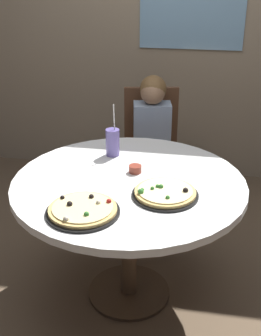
{
  "coord_description": "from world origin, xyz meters",
  "views": [
    {
      "loc": [
        0.38,
        -2.04,
        1.82
      ],
      "look_at": [
        0.0,
        0.05,
        0.8
      ],
      "focal_mm": 47.68,
      "sensor_mm": 36.0,
      "label": 1
    }
  ],
  "objects_px": {
    "pizza_veggie": "(83,210)",
    "dining_table": "(129,197)",
    "chair_wooden": "(151,146)",
    "sauce_bowl": "(135,169)",
    "pizza_cheese": "(165,193)",
    "soda_cup": "(113,142)",
    "diner_child": "(152,161)"
  },
  "relations": [
    {
      "from": "pizza_veggie",
      "to": "soda_cup",
      "type": "xyz_separation_m",
      "value": [
        -0.0,
        0.67,
        0.06
      ]
    },
    {
      "from": "soda_cup",
      "to": "sauce_bowl",
      "type": "xyz_separation_m",
      "value": [
        0.17,
        -0.21,
        -0.06
      ]
    },
    {
      "from": "chair_wooden",
      "to": "pizza_veggie",
      "type": "relative_size",
      "value": 2.78
    },
    {
      "from": "dining_table",
      "to": "diner_child",
      "type": "relative_size",
      "value": 1.14
    },
    {
      "from": "diner_child",
      "to": "pizza_cheese",
      "type": "xyz_separation_m",
      "value": [
        0.19,
        -0.97,
        0.28
      ]
    },
    {
      "from": "pizza_cheese",
      "to": "chair_wooden",
      "type": "bearing_deg",
      "value": 100.88
    },
    {
      "from": "pizza_veggie",
      "to": "pizza_cheese",
      "type": "xyz_separation_m",
      "value": [
        0.35,
        0.23,
        0.0
      ]
    },
    {
      "from": "dining_table",
      "to": "soda_cup",
      "type": "bearing_deg",
      "value": 116.21
    },
    {
      "from": "pizza_veggie",
      "to": "sauce_bowl",
      "type": "relative_size",
      "value": 4.89
    },
    {
      "from": "sauce_bowl",
      "to": "chair_wooden",
      "type": "bearing_deg",
      "value": 92.04
    },
    {
      "from": "chair_wooden",
      "to": "diner_child",
      "type": "xyz_separation_m",
      "value": [
        0.03,
        -0.18,
        -0.05
      ]
    },
    {
      "from": "soda_cup",
      "to": "diner_child",
      "type": "bearing_deg",
      "value": 72.46
    },
    {
      "from": "pizza_veggie",
      "to": "sauce_bowl",
      "type": "bearing_deg",
      "value": 70.44
    },
    {
      "from": "dining_table",
      "to": "pizza_cheese",
      "type": "height_order",
      "value": "pizza_cheese"
    },
    {
      "from": "pizza_cheese",
      "to": "sauce_bowl",
      "type": "height_order",
      "value": "pizza_cheese"
    },
    {
      "from": "chair_wooden",
      "to": "sauce_bowl",
      "type": "distance_m",
      "value": 0.95
    },
    {
      "from": "soda_cup",
      "to": "pizza_veggie",
      "type": "bearing_deg",
      "value": -89.61
    },
    {
      "from": "soda_cup",
      "to": "dining_table",
      "type": "bearing_deg",
      "value": -63.79
    },
    {
      "from": "dining_table",
      "to": "diner_child",
      "type": "distance_m",
      "value": 0.86
    },
    {
      "from": "chair_wooden",
      "to": "diner_child",
      "type": "relative_size",
      "value": 0.88
    },
    {
      "from": "dining_table",
      "to": "pizza_veggie",
      "type": "distance_m",
      "value": 0.4
    },
    {
      "from": "pizza_cheese",
      "to": "soda_cup",
      "type": "height_order",
      "value": "soda_cup"
    },
    {
      "from": "diner_child",
      "to": "pizza_veggie",
      "type": "bearing_deg",
      "value": -97.73
    },
    {
      "from": "pizza_veggie",
      "to": "dining_table",
      "type": "bearing_deg",
      "value": 67.47
    },
    {
      "from": "dining_table",
      "to": "chair_wooden",
      "type": "xyz_separation_m",
      "value": [
        -0.02,
        1.02,
        -0.12
      ]
    },
    {
      "from": "sauce_bowl",
      "to": "dining_table",
      "type": "bearing_deg",
      "value": -98.58
    },
    {
      "from": "pizza_veggie",
      "to": "diner_child",
      "type": "bearing_deg",
      "value": 82.27
    },
    {
      "from": "pizza_cheese",
      "to": "sauce_bowl",
      "type": "relative_size",
      "value": 4.68
    },
    {
      "from": "dining_table",
      "to": "sauce_bowl",
      "type": "distance_m",
      "value": 0.16
    },
    {
      "from": "pizza_veggie",
      "to": "pizza_cheese",
      "type": "bearing_deg",
      "value": 32.8
    },
    {
      "from": "dining_table",
      "to": "pizza_cheese",
      "type": "xyz_separation_m",
      "value": [
        0.2,
        -0.13,
        0.11
      ]
    },
    {
      "from": "chair_wooden",
      "to": "sauce_bowl",
      "type": "xyz_separation_m",
      "value": [
        0.03,
        -0.91,
        0.24
      ]
    }
  ]
}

